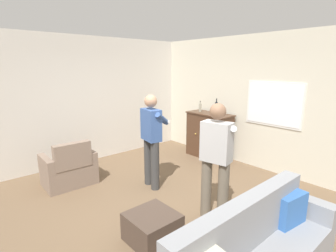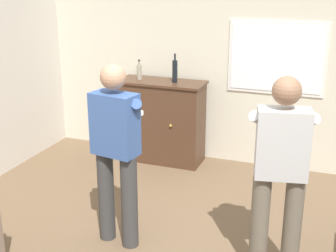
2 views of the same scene
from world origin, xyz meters
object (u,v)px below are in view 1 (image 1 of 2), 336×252
Objects in this scene: person_standing_right at (216,157)px; bottle_wine_green at (200,107)px; bottle_liquor_amber at (216,108)px; person_standing_left at (152,137)px; ottoman at (152,227)px; sideboard_cabinet at (209,135)px; armchair at (70,170)px.

bottle_wine_green is at bearing 136.55° from person_standing_right.
person_standing_left is (0.17, -1.98, -0.28)m from bottle_liquor_amber.
person_standing_right reaches higher than bottle_wine_green.
person_standing_right reaches higher than ottoman.
person_standing_left is (0.35, -1.99, 0.40)m from sideboard_cabinet.
bottle_liquor_amber reaches higher than ottoman.
person_standing_left is at bearing -179.08° from person_standing_right.
sideboard_cabinet is 3.09× the size of bottle_liquor_amber.
armchair is 2.79m from person_standing_right.
ottoman is (1.87, -2.93, -1.00)m from bottle_wine_green.
armchair is 1.56× the size of ottoman.
armchair is at bearing -102.73° from sideboard_cabinet.
bottle_wine_green is 0.70× the size of bottle_liquor_amber.
bottle_wine_green is at bearing 108.23° from person_standing_left.
armchair is at bearing -105.99° from bottle_liquor_amber.
bottle_liquor_amber is 0.63× the size of ottoman.
sideboard_cabinet is 1.96× the size of ottoman.
bottle_wine_green is 0.49m from bottle_liquor_amber.
bottle_liquor_amber is 3.40m from ottoman.
person_standing_left and person_standing_right have the same top height.
sideboard_cabinet is 0.71m from bottle_wine_green.
person_standing_right is (2.47, 1.13, 0.65)m from armchair.
person_standing_right is at bearing -48.02° from sideboard_cabinet.
person_standing_right is at bearing 24.62° from armchair.
bottle_liquor_amber reaches higher than bottle_wine_green.
sideboard_cabinet is 0.67× the size of person_standing_right.
sideboard_cabinet is at bearing 77.27° from armchair.
ottoman is 0.34× the size of person_standing_left.
bottle_liquor_amber is (0.19, -0.00, 0.68)m from sideboard_cabinet.
bottle_liquor_amber is at bearing 115.29° from ottoman.
bottle_wine_green is at bearing 82.62° from armchair.
person_standing_left is at bearing -85.19° from bottle_liquor_amber.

